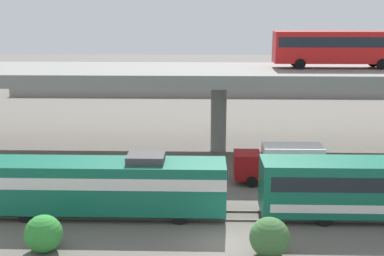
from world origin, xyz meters
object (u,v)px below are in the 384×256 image
object	(u,v)px
train_locomotive	(94,183)
parked_car_0	(245,81)
parked_car_5	(127,82)
parked_car_2	(75,79)
parked_car_3	(279,82)
service_truck_west	(281,163)
transit_bus_on_overpass	(339,46)
parked_car_4	(328,83)
parked_car_1	(159,80)

from	to	relation	value
train_locomotive	parked_car_0	xyz separation A→B (m)	(13.64, 49.93, -0.13)
parked_car_0	parked_car_5	world-z (taller)	same
parked_car_2	parked_car_3	distance (m)	34.06
parked_car_5	parked_car_0	bearing A→B (deg)	3.56
service_truck_west	parked_car_0	size ratio (longest dim) A/B	1.51
parked_car_2	parked_car_3	size ratio (longest dim) A/B	1.09
transit_bus_on_overpass	parked_car_4	distance (m)	34.11
train_locomotive	parked_car_3	distance (m)	53.24
parked_car_1	parked_car_4	bearing A→B (deg)	175.48
transit_bus_on_overpass	parked_car_4	bearing A→B (deg)	77.49
parked_car_3	parked_car_5	size ratio (longest dim) A/B	0.97
train_locomotive	service_truck_west	distance (m)	14.75
service_truck_west	parked_car_1	xyz separation A→B (m)	(-13.74, 44.38, 0.43)
parked_car_4	service_truck_west	bearing A→B (deg)	-107.93
parked_car_5	parked_car_2	bearing A→B (deg)	160.31
service_truck_west	parked_car_5	size ratio (longest dim) A/B	1.55
service_truck_west	parked_car_4	bearing A→B (deg)	-107.93
service_truck_west	parked_car_1	distance (m)	46.46
transit_bus_on_overpass	parked_car_3	bearing A→B (deg)	90.93
train_locomotive	parked_car_5	distance (m)	49.06
transit_bus_on_overpass	parked_car_2	bearing A→B (deg)	134.13
train_locomotive	parked_car_1	xyz separation A→B (m)	(-0.60, 51.05, -0.13)
service_truck_west	parked_car_2	distance (m)	53.38
parked_car_2	parked_car_3	bearing A→B (deg)	175.99
transit_bus_on_overpass	parked_car_2	size ratio (longest dim) A/B	2.58
parked_car_4	parked_car_0	bearing A→B (deg)	175.43
parked_car_0	parked_car_2	xyz separation A→B (m)	(-28.54, 2.15, -0.00)
train_locomotive	parked_car_5	bearing A→B (deg)	-83.51
parked_car_3	parked_car_5	world-z (taller)	same
parked_car_0	parked_car_4	distance (m)	13.21
parked_car_2	parked_car_4	distance (m)	41.83
service_truck_west	parked_car_4	xyz separation A→B (m)	(13.66, 42.21, 0.43)
transit_bus_on_overpass	parked_car_5	bearing A→B (deg)	127.97
parked_car_1	parked_car_4	world-z (taller)	same
parked_car_4	transit_bus_on_overpass	bearing A→B (deg)	-102.51
transit_bus_on_overpass	parked_car_2	world-z (taller)	transit_bus_on_overpass
service_truck_west	train_locomotive	bearing A→B (deg)	26.89
parked_car_2	parked_car_5	xyz separation A→B (m)	(9.35, -3.35, -0.00)
train_locomotive	service_truck_west	bearing A→B (deg)	-153.11
transit_bus_on_overpass	service_truck_west	world-z (taller)	transit_bus_on_overpass
parked_car_5	parked_car_4	bearing A→B (deg)	0.25
train_locomotive	parked_car_2	xyz separation A→B (m)	(-14.90, 52.09, -0.13)
transit_bus_on_overpass	parked_car_4	world-z (taller)	transit_bus_on_overpass
parked_car_0	parked_car_4	xyz separation A→B (m)	(13.16, -1.05, -0.00)
train_locomotive	parked_car_4	size ratio (longest dim) A/B	4.16
parked_car_2	parked_car_4	bearing A→B (deg)	175.60
parked_car_3	parked_car_2	bearing A→B (deg)	-4.01
parked_car_2	parked_car_4	world-z (taller)	same
parked_car_0	parked_car_5	bearing A→B (deg)	-176.44
train_locomotive	parked_car_5	xyz separation A→B (m)	(-5.54, 48.74, -0.13)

